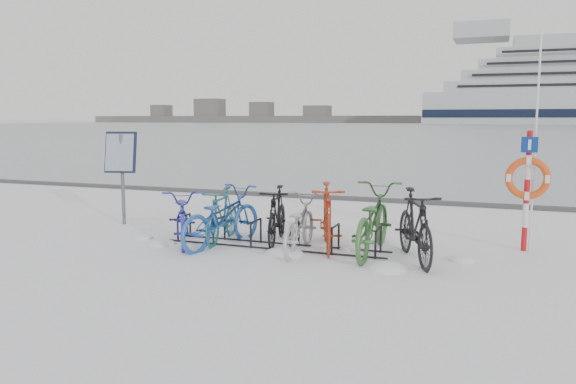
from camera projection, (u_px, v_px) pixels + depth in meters
ground at (275, 247)px, 9.73m from camera, size 900.00×900.00×0.00m
ice_sheet at (482, 126)px, 153.92m from camera, size 400.00×298.00×0.02m
quay_edge at (355, 199)px, 15.21m from camera, size 400.00×0.25×0.10m
bike_rack at (275, 237)px, 9.71m from camera, size 4.00×0.48×0.46m
info_board at (121, 158)px, 11.61m from camera, size 0.69×0.39×1.94m
lifebuoy_station at (528, 178)px, 9.24m from camera, size 0.71×0.22×3.67m
shoreline at (241, 117)px, 293.08m from camera, size 180.00×12.00×9.50m
bike_0 at (183, 214)px, 10.01m from camera, size 1.61×2.04×1.03m
bike_1 at (222, 213)px, 10.15m from camera, size 0.69×1.73×1.01m
bike_2 at (221, 215)px, 9.79m from camera, size 1.15×2.14×1.07m
bike_3 at (277, 214)px, 10.04m from camera, size 0.84×1.80×1.05m
bike_4 at (299, 222)px, 9.41m from camera, size 0.81×1.92×0.98m
bike_5 at (327, 215)px, 9.60m from camera, size 1.12×1.99×1.15m
bike_6 at (372, 218)px, 9.24m from camera, size 0.78×2.24×1.17m
bike_7 at (415, 224)px, 8.74m from camera, size 1.24×1.99×1.16m
snow_drifts at (295, 253)px, 9.28m from camera, size 6.06×1.67×0.23m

